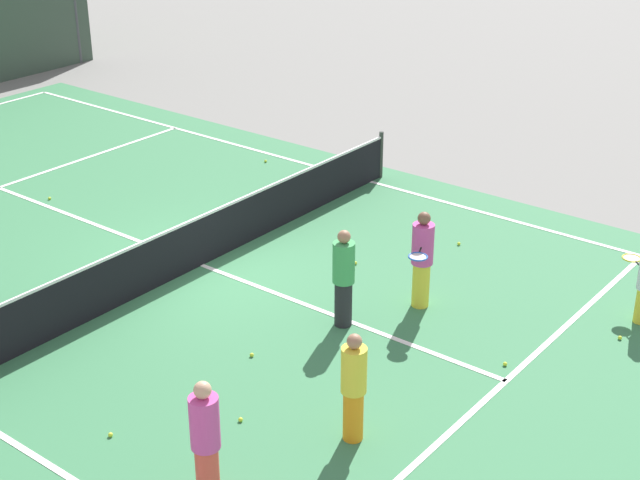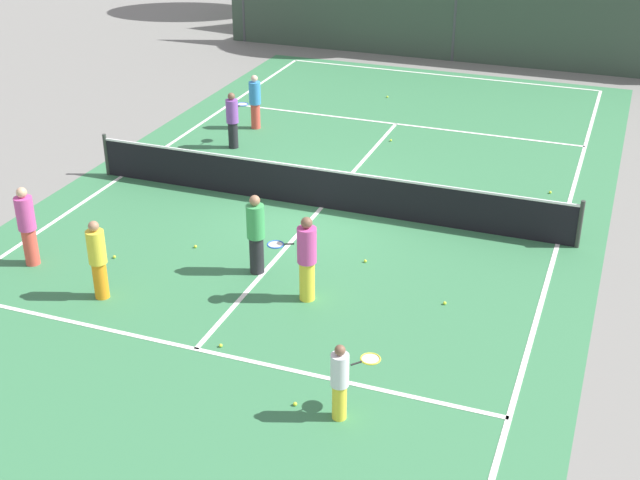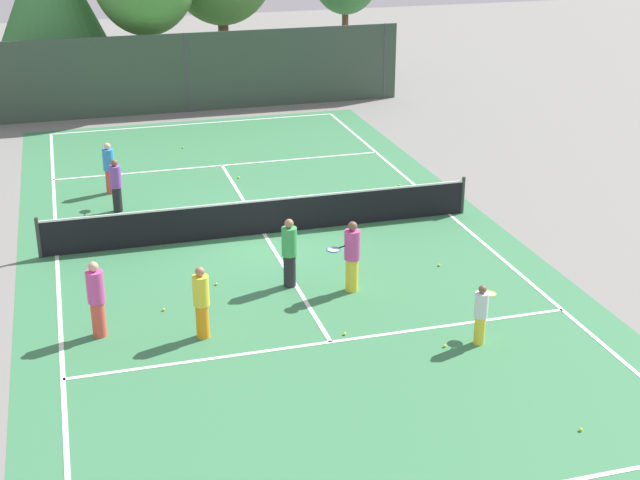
{
  "view_description": "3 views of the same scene",
  "coord_description": "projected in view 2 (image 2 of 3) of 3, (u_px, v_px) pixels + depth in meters",
  "views": [
    {
      "loc": [
        -11.25,
        -11.65,
        7.93
      ],
      "look_at": [
        0.64,
        -2.34,
        0.96
      ],
      "focal_mm": 53.39,
      "sensor_mm": 36.0,
      "label": 1
    },
    {
      "loc": [
        6.52,
        -17.61,
        8.63
      ],
      "look_at": [
        1.03,
        -2.88,
        0.68
      ],
      "focal_mm": 48.71,
      "sensor_mm": 36.0,
      "label": 2
    },
    {
      "loc": [
        -4.91,
        -22.69,
        9.35
      ],
      "look_at": [
        0.91,
        -2.43,
        0.67
      ],
      "focal_mm": 51.1,
      "sensor_mm": 36.0,
      "label": 3
    }
  ],
  "objects": [
    {
      "name": "tennis_ball_9",
      "position": [
        195.0,
        246.0,
        18.77
      ],
      "size": [
        0.07,
        0.07,
        0.07
      ],
      "primitive_type": "sphere",
      "color": "#CCE533",
      "rests_on": "ground_plane"
    },
    {
      "name": "player_4",
      "position": [
        27.0,
        225.0,
        17.74
      ],
      "size": [
        0.37,
        0.37,
        1.73
      ],
      "color": "#E54C3F",
      "rests_on": "ground_plane"
    },
    {
      "name": "player_5",
      "position": [
        341.0,
        380.0,
        13.3
      ],
      "size": [
        0.74,
        0.78,
        1.35
      ],
      "color": "yellow",
      "rests_on": "ground_plane"
    },
    {
      "name": "player_3",
      "position": [
        256.0,
        234.0,
        17.42
      ],
      "size": [
        0.37,
        0.37,
        1.72
      ],
      "color": "#232328",
      "rests_on": "ground_plane"
    },
    {
      "name": "court_surface",
      "position": [
        322.0,
        207.0,
        20.65
      ],
      "size": [
        13.0,
        25.0,
        0.01
      ],
      "color": "#387A4C",
      "rests_on": "ground_plane"
    },
    {
      "name": "tennis_ball_2",
      "position": [
        391.0,
        140.0,
        24.66
      ],
      "size": [
        0.07,
        0.07,
        0.07
      ],
      "primitive_type": "sphere",
      "color": "#CCE533",
      "rests_on": "ground_plane"
    },
    {
      "name": "perimeter_fence",
      "position": [
        455.0,
        18.0,
        31.63
      ],
      "size": [
        18.0,
        0.12,
        3.2
      ],
      "color": "#384C3D",
      "rests_on": "ground_plane"
    },
    {
      "name": "player_1",
      "position": [
        98.0,
        259.0,
        16.54
      ],
      "size": [
        0.35,
        0.35,
        1.64
      ],
      "color": "orange",
      "rests_on": "ground_plane"
    },
    {
      "name": "tennis_ball_0",
      "position": [
        91.0,
        225.0,
        19.74
      ],
      "size": [
        0.07,
        0.07,
        0.07
      ],
      "primitive_type": "sphere",
      "color": "#CCE533",
      "rests_on": "ground_plane"
    },
    {
      "name": "tennis_ball_4",
      "position": [
        547.0,
        227.0,
        19.64
      ],
      "size": [
        0.07,
        0.07,
        0.07
      ],
      "primitive_type": "sphere",
      "color": "#CCE533",
      "rests_on": "ground_plane"
    },
    {
      "name": "player_6",
      "position": [
        255.0,
        101.0,
        25.31
      ],
      "size": [
        0.34,
        0.34,
        1.6
      ],
      "color": "#E54C3F",
      "rests_on": "ground_plane"
    },
    {
      "name": "tennis_ball_7",
      "position": [
        550.0,
        192.0,
        21.37
      ],
      "size": [
        0.07,
        0.07,
        0.07
      ],
      "primitive_type": "sphere",
      "color": "#CCE533",
      "rests_on": "ground_plane"
    },
    {
      "name": "tennis_ball_3",
      "position": [
        365.0,
        261.0,
        18.17
      ],
      "size": [
        0.07,
        0.07,
        0.07
      ],
      "primitive_type": "sphere",
      "color": "#CCE533",
      "rests_on": "ground_plane"
    },
    {
      "name": "player_2",
      "position": [
        306.0,
        258.0,
        16.44
      ],
      "size": [
        0.94,
        0.65,
        1.75
      ],
      "color": "yellow",
      "rests_on": "ground_plane"
    },
    {
      "name": "ground_plane",
      "position": [
        322.0,
        208.0,
        20.65
      ],
      "size": [
        80.0,
        80.0,
        0.0
      ],
      "primitive_type": "plane",
      "color": "slate"
    },
    {
      "name": "tennis_ball_8",
      "position": [
        221.0,
        346.0,
        15.35
      ],
      "size": [
        0.07,
        0.07,
        0.07
      ],
      "primitive_type": "sphere",
      "color": "#CCE533",
      "rests_on": "ground_plane"
    },
    {
      "name": "player_0",
      "position": [
        233.0,
        119.0,
        23.88
      ],
      "size": [
        0.41,
        0.92,
        1.58
      ],
      "color": "#232328",
      "rests_on": "ground_plane"
    },
    {
      "name": "tennis_ball_6",
      "position": [
        445.0,
        303.0,
        16.65
      ],
      "size": [
        0.07,
        0.07,
        0.07
      ],
      "primitive_type": "sphere",
      "color": "#CCE533",
      "rests_on": "ground_plane"
    },
    {
      "name": "tennis_ball_1",
      "position": [
        295.0,
        404.0,
        13.86
      ],
      "size": [
        0.07,
        0.07,
        0.07
      ],
      "primitive_type": "sphere",
      "color": "#CCE533",
      "rests_on": "ground_plane"
    },
    {
      "name": "tennis_ball_11",
      "position": [
        114.0,
        257.0,
        18.34
      ],
      "size": [
        0.07,
        0.07,
        0.07
      ],
      "primitive_type": "sphere",
      "color": "#CCE533",
      "rests_on": "ground_plane"
    },
    {
      "name": "tennis_ball_5",
      "position": [
        387.0,
        97.0,
        28.29
      ],
      "size": [
        0.07,
        0.07,
        0.07
      ],
      "primitive_type": "sphere",
      "color": "#CCE533",
      "rests_on": "ground_plane"
    },
    {
      "name": "tennis_net",
      "position": [
        322.0,
        188.0,
        20.42
      ],
      "size": [
        11.9,
        0.1,
        1.1
      ],
      "color": "#333833",
      "rests_on": "ground_plane"
    }
  ]
}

